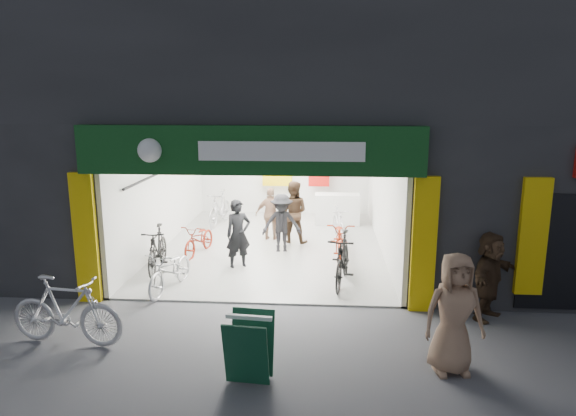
# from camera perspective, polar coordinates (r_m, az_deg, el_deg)

# --- Properties ---
(ground) EXTENTS (60.00, 60.00, 0.00)m
(ground) POSITION_cam_1_polar(r_m,az_deg,el_deg) (10.31, -3.99, -10.62)
(ground) COLOR #56565B
(ground) RESTS_ON ground
(building) EXTENTS (17.00, 10.27, 8.00)m
(building) POSITION_cam_1_polar(r_m,az_deg,el_deg) (14.39, 2.29, 13.52)
(building) COLOR #232326
(building) RESTS_ON ground
(bike_left_front) EXTENTS (0.94, 1.81, 0.91)m
(bike_left_front) POSITION_cam_1_polar(r_m,az_deg,el_deg) (11.08, -12.91, -6.75)
(bike_left_front) COLOR silver
(bike_left_front) RESTS_ON ground
(bike_left_midfront) EXTENTS (0.67, 1.83, 1.08)m
(bike_left_midfront) POSITION_cam_1_polar(r_m,az_deg,el_deg) (12.32, -14.31, -4.47)
(bike_left_midfront) COLOR black
(bike_left_midfront) RESTS_ON ground
(bike_left_midback) EXTENTS (0.86, 1.67, 0.84)m
(bike_left_midback) POSITION_cam_1_polar(r_m,az_deg,el_deg) (13.38, -9.82, -3.44)
(bike_left_midback) COLOR maroon
(bike_left_midback) RESTS_ON ground
(bike_left_back) EXTENTS (0.80, 1.91, 1.11)m
(bike_left_back) POSITION_cam_1_polar(r_m,az_deg,el_deg) (16.26, -7.59, -0.06)
(bike_left_back) COLOR #ACADB1
(bike_left_back) RESTS_ON ground
(bike_right_front) EXTENTS (0.84, 1.97, 1.14)m
(bike_right_front) POSITION_cam_1_polar(r_m,az_deg,el_deg) (11.18, 6.08, -5.68)
(bike_right_front) COLOR black
(bike_right_front) RESTS_ON ground
(bike_right_mid) EXTENTS (0.69, 1.91, 1.00)m
(bike_right_mid) POSITION_cam_1_polar(r_m,az_deg,el_deg) (12.96, 5.81, -3.47)
(bike_right_mid) COLOR #98270D
(bike_right_mid) RESTS_ON ground
(bike_right_back) EXTENTS (0.69, 1.62, 0.94)m
(bike_right_back) POSITION_cam_1_polar(r_m,az_deg,el_deg) (14.74, 5.61, -1.65)
(bike_right_back) COLOR silver
(bike_right_back) RESTS_ON ground
(parked_bike) EXTENTS (2.01, 0.76, 1.18)m
(parked_bike) POSITION_cam_1_polar(r_m,az_deg,el_deg) (9.29, -23.42, -10.40)
(parked_bike) COLOR silver
(parked_bike) RESTS_ON ground
(customer_a) EXTENTS (0.72, 0.64, 1.66)m
(customer_a) POSITION_cam_1_polar(r_m,az_deg,el_deg) (12.13, -5.55, -2.94)
(customer_a) COLOR black
(customer_a) RESTS_ON ground
(customer_b) EXTENTS (0.94, 0.78, 1.75)m
(customer_b) POSITION_cam_1_polar(r_m,az_deg,el_deg) (14.15, 0.53, -0.49)
(customer_b) COLOR #3A281A
(customer_b) RESTS_ON ground
(customer_c) EXTENTS (1.07, 0.70, 1.56)m
(customer_c) POSITION_cam_1_polar(r_m,az_deg,el_deg) (13.30, -0.72, -1.76)
(customer_c) COLOR black
(customer_c) RESTS_ON ground
(customer_d) EXTENTS (0.90, 0.40, 1.52)m
(customer_d) POSITION_cam_1_polar(r_m,az_deg,el_deg) (14.42, -1.89, -0.72)
(customer_d) COLOR #926D55
(customer_d) RESTS_ON ground
(pedestrian_near) EXTENTS (0.97, 0.70, 1.83)m
(pedestrian_near) POSITION_cam_1_polar(r_m,az_deg,el_deg) (8.01, 17.96, -11.09)
(pedestrian_near) COLOR #916E54
(pedestrian_near) RESTS_ON ground
(pedestrian_far) EXTENTS (1.36, 1.48, 1.65)m
(pedestrian_far) POSITION_cam_1_polar(r_m,az_deg,el_deg) (10.09, 21.47, -7.02)
(pedestrian_far) COLOR #3B291B
(pedestrian_far) RESTS_ON ground
(sandwich_board) EXTENTS (0.69, 0.70, 0.98)m
(sandwich_board) POSITION_cam_1_polar(r_m,az_deg,el_deg) (7.56, -4.32, -15.11)
(sandwich_board) COLOR #0F3D26
(sandwich_board) RESTS_ON ground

